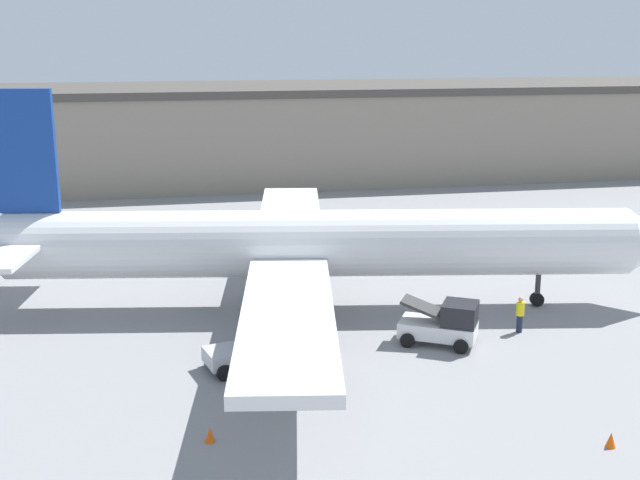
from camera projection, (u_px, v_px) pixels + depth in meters
name	position (u px, v px, depth m)	size (l,w,h in m)	color
ground_plane	(320.00, 308.00, 41.66)	(400.00, 400.00, 0.00)	gray
terminal_building	(334.00, 130.00, 79.85)	(87.21, 17.01, 9.06)	gray
airplane	(301.00, 245.00, 40.78)	(38.07, 34.21, 11.27)	silver
ground_crew_worker	(520.00, 313.00, 38.03)	(0.39, 0.39, 1.77)	#1E2338
baggage_tug	(248.00, 348.00, 34.02)	(3.37, 2.59, 1.87)	#B2B2B7
belt_loader_truck	(444.00, 323.00, 36.59)	(3.90, 3.34, 2.04)	silver
safety_cone_near	(210.00, 435.00, 27.89)	(0.36, 0.36, 0.55)	#EF590F
safety_cone_far	(611.00, 440.00, 27.52)	(0.36, 0.36, 0.55)	#EF590F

